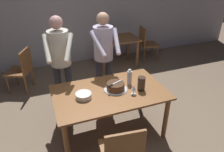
% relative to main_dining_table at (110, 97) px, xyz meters
% --- Properties ---
extents(ground_plane, '(14.00, 14.00, 0.00)m').
position_rel_main_dining_table_xyz_m(ground_plane, '(0.00, 0.00, -0.65)').
color(ground_plane, '#7A6651').
extents(back_wall, '(10.00, 0.12, 2.70)m').
position_rel_main_dining_table_xyz_m(back_wall, '(0.00, 2.88, 0.70)').
color(back_wall, '#ADA8B2').
rests_on(back_wall, ground_plane).
extents(main_dining_table, '(1.61, 0.97, 0.75)m').
position_rel_main_dining_table_xyz_m(main_dining_table, '(0.00, 0.00, 0.00)').
color(main_dining_table, brown).
rests_on(main_dining_table, ground_plane).
extents(cake_on_platter, '(0.34, 0.34, 0.11)m').
position_rel_main_dining_table_xyz_m(cake_on_platter, '(0.10, 0.02, 0.15)').
color(cake_on_platter, silver).
rests_on(cake_on_platter, main_dining_table).
extents(cake_knife, '(0.26, 0.13, 0.02)m').
position_rel_main_dining_table_xyz_m(cake_knife, '(0.03, -0.01, 0.22)').
color(cake_knife, silver).
rests_on(cake_knife, cake_on_platter).
extents(plate_stack, '(0.22, 0.22, 0.07)m').
position_rel_main_dining_table_xyz_m(plate_stack, '(-0.39, -0.02, 0.14)').
color(plate_stack, white).
rests_on(plate_stack, main_dining_table).
extents(wine_glass_near, '(0.08, 0.08, 0.14)m').
position_rel_main_dining_table_xyz_m(wine_glass_near, '(0.29, -0.18, 0.21)').
color(wine_glass_near, silver).
rests_on(wine_glass_near, main_dining_table).
extents(water_bottle, '(0.07, 0.07, 0.25)m').
position_rel_main_dining_table_xyz_m(water_bottle, '(0.35, 0.09, 0.22)').
color(water_bottle, silver).
rests_on(water_bottle, main_dining_table).
extents(hurricane_lamp, '(0.11, 0.11, 0.21)m').
position_rel_main_dining_table_xyz_m(hurricane_lamp, '(0.44, -0.12, 0.21)').
color(hurricane_lamp, black).
rests_on(hurricane_lamp, main_dining_table).
extents(person_cutting_cake, '(0.47, 0.56, 1.72)m').
position_rel_main_dining_table_xyz_m(person_cutting_cake, '(0.15, 0.69, 0.43)').
color(person_cutting_cake, '#2D2D38').
rests_on(person_cutting_cake, ground_plane).
extents(person_standing_beside, '(0.46, 0.57, 1.72)m').
position_rel_main_dining_table_xyz_m(person_standing_beside, '(-0.56, 0.72, 0.43)').
color(person_standing_beside, '#2D2D38').
rests_on(person_standing_beside, ground_plane).
extents(chair_near_side, '(0.49, 0.49, 0.90)m').
position_rel_main_dining_table_xyz_m(chair_near_side, '(-0.17, -0.86, -0.16)').
color(chair_near_side, brown).
rests_on(chair_near_side, ground_plane).
extents(background_table, '(1.00, 0.70, 0.74)m').
position_rel_main_dining_table_xyz_m(background_table, '(0.99, 2.18, -0.07)').
color(background_table, brown).
rests_on(background_table, ground_plane).
extents(background_chair_0, '(0.50, 0.50, 0.90)m').
position_rel_main_dining_table_xyz_m(background_chair_0, '(1.88, 2.28, -0.16)').
color(background_chair_0, brown).
rests_on(background_chair_0, ground_plane).
extents(background_chair_1, '(0.58, 0.58, 0.90)m').
position_rel_main_dining_table_xyz_m(background_chair_1, '(-1.24, 1.79, -0.16)').
color(background_chair_1, brown).
rests_on(background_chair_1, ground_plane).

